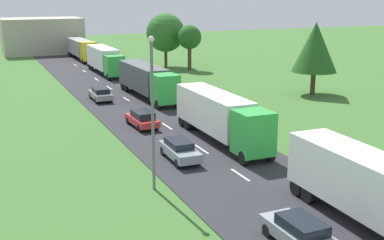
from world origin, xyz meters
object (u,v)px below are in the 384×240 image
(car_third, at_px, (180,150))
(tree_oak, at_px, (166,33))
(tree_ash, at_px, (315,47))
(distant_building, at_px, (42,36))
(truck_third, at_px, (147,80))
(lamppost_second, at_px, (153,107))
(car_fourth, at_px, (142,119))
(truck_second, at_px, (220,115))
(car_second, at_px, (300,232))
(truck_fourth, at_px, (105,59))
(truck_fifth, at_px, (81,48))
(truck_lead, at_px, (379,191))
(tree_birch, at_px, (190,38))
(car_fifth, at_px, (101,94))

(car_third, relative_size, tree_oak, 0.52)
(tree_ash, xyz_separation_m, distant_building, (-23.27, 55.72, -2.10))
(truck_third, bearing_deg, lamppost_second, -107.80)
(car_fourth, bearing_deg, truck_second, -56.65)
(car_second, bearing_deg, truck_fourth, 85.36)
(truck_third, bearing_deg, tree_oak, 64.41)
(tree_oak, xyz_separation_m, distant_building, (-15.62, 27.47, -2.02))
(truck_fifth, height_order, car_second, truck_fifth)
(tree_oak, bearing_deg, tree_ash, -74.85)
(truck_second, height_order, car_fourth, truck_second)
(car_third, bearing_deg, car_fourth, 87.86)
(truck_second, xyz_separation_m, truck_fourth, (0.05, 37.40, 0.00))
(truck_second, distance_m, car_fourth, 7.99)
(truck_lead, bearing_deg, lamppost_second, 130.24)
(truck_lead, bearing_deg, tree_oak, 79.37)
(truck_lead, relative_size, distant_building, 0.82)
(truck_third, xyz_separation_m, truck_fifth, (0.10, 36.75, -0.04))
(car_second, xyz_separation_m, car_third, (-0.33, 13.81, -0.01))
(car_fourth, bearing_deg, tree_ash, 15.25)
(car_second, xyz_separation_m, tree_oak, (15.32, 57.86, 4.61))
(truck_second, bearing_deg, truck_fourth, 89.93)
(tree_birch, bearing_deg, distant_building, 118.87)
(truck_lead, xyz_separation_m, truck_second, (-0.08, 16.94, 0.03))
(truck_fifth, height_order, lamppost_second, lamppost_second)
(truck_fourth, relative_size, lamppost_second, 1.36)
(lamppost_second, relative_size, distant_building, 0.61)
(truck_lead, height_order, truck_fifth, truck_lead)
(car_second, height_order, tree_oak, tree_oak)
(car_second, distance_m, car_fifth, 35.97)
(car_third, bearing_deg, car_fifth, 90.84)
(truck_third, relative_size, truck_fifth, 0.95)
(car_third, distance_m, lamppost_second, 6.96)
(tree_oak, relative_size, tree_ash, 1.01)
(car_second, xyz_separation_m, tree_ash, (22.97, 29.61, 4.69))
(truck_fifth, bearing_deg, truck_second, -90.27)
(car_fifth, xyz_separation_m, distant_building, (0.35, 49.37, 2.61))
(tree_oak, bearing_deg, car_third, -109.56)
(truck_lead, bearing_deg, tree_birch, 76.28)
(car_fourth, bearing_deg, truck_third, 69.41)
(tree_birch, height_order, tree_ash, tree_ash)
(tree_ash, bearing_deg, tree_oak, 105.15)
(truck_second, distance_m, car_fifth, 19.87)
(car_fourth, bearing_deg, lamppost_second, -105.33)
(truck_fifth, xyz_separation_m, car_fourth, (-4.58, -48.69, -1.28))
(car_third, bearing_deg, tree_ash, 34.14)
(truck_second, distance_m, tree_birch, 38.74)
(truck_fifth, xyz_separation_m, tree_birch, (12.84, -18.91, 2.85))
(car_fourth, xyz_separation_m, tree_ash, (22.94, 6.25, 4.70))
(truck_lead, distance_m, car_third, 14.82)
(truck_fourth, xyz_separation_m, car_fourth, (-4.37, -30.83, -1.38))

